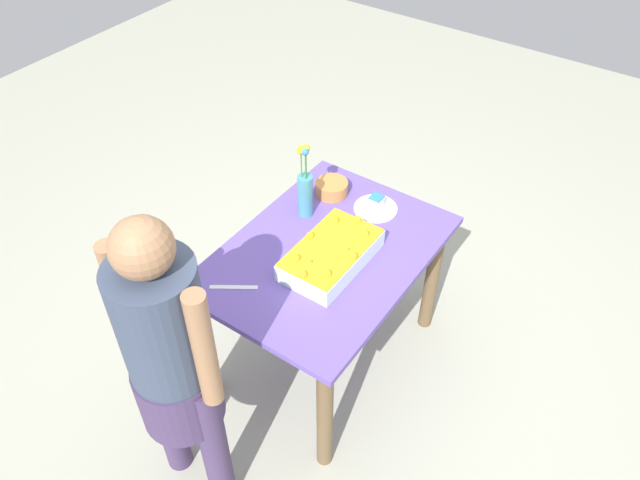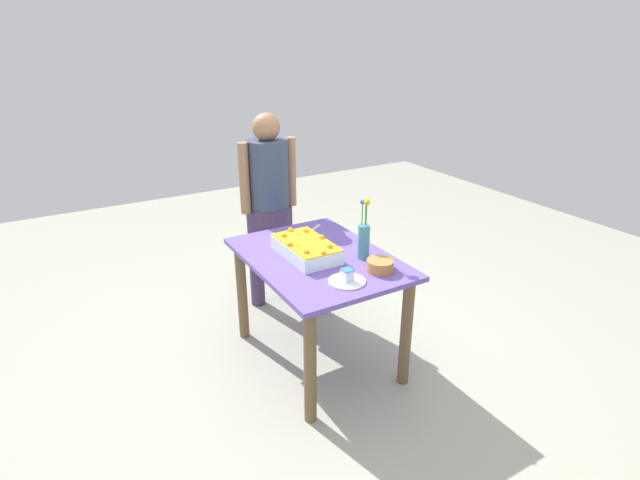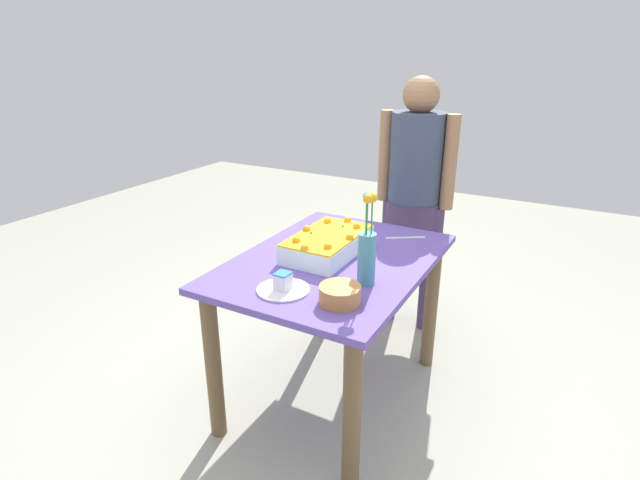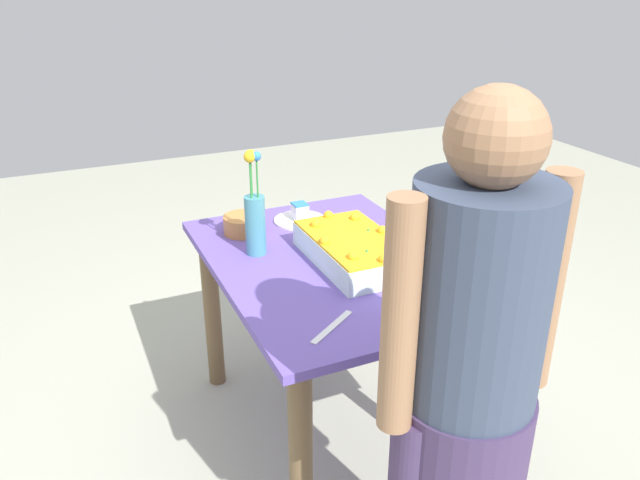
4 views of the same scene
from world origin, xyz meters
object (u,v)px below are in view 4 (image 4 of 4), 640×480
at_px(sheet_cake, 354,249).
at_px(fruit_bowl, 244,224).
at_px(flower_vase, 255,217).
at_px(cake_knife, 332,327).
at_px(person_standing, 468,374).
at_px(serving_plate_with_slice, 300,217).

distance_m(sheet_cake, fruit_bowl, 0.48).
distance_m(flower_vase, fruit_bowl, 0.22).
bearing_deg(cake_knife, person_standing, -109.23).
bearing_deg(sheet_cake, cake_knife, 145.01).
bearing_deg(cake_knife, sheet_cake, 21.30).
distance_m(serving_plate_with_slice, person_standing, 1.24).
height_order(sheet_cake, fruit_bowl, sheet_cake).
height_order(sheet_cake, cake_knife, sheet_cake).
relative_size(cake_knife, person_standing, 0.13).
bearing_deg(sheet_cake, serving_plate_with_slice, 3.62).
xyz_separation_m(serving_plate_with_slice, flower_vase, (-0.21, 0.26, 0.12)).
distance_m(serving_plate_with_slice, cake_knife, 0.81).
bearing_deg(flower_vase, sheet_cake, -125.77).
relative_size(cake_knife, fruit_bowl, 1.28).
relative_size(sheet_cake, fruit_bowl, 2.89).
distance_m(flower_vase, person_standing, 1.03).
bearing_deg(flower_vase, serving_plate_with_slice, -50.15).
relative_size(serving_plate_with_slice, person_standing, 0.14).
xyz_separation_m(sheet_cake, fruit_bowl, (0.40, 0.27, -0.01)).
xyz_separation_m(sheet_cake, flower_vase, (0.20, 0.28, 0.09)).
bearing_deg(cake_knife, serving_plate_with_slice, 40.24).
bearing_deg(serving_plate_with_slice, fruit_bowl, 94.57).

